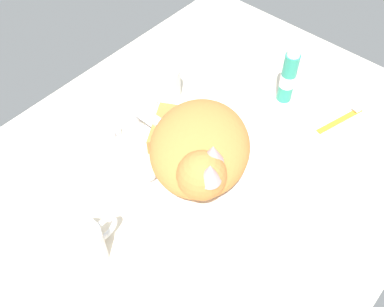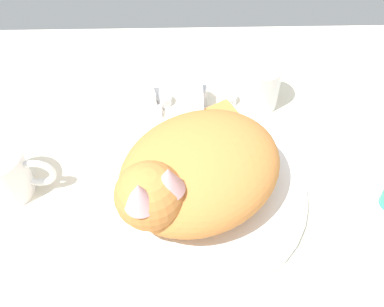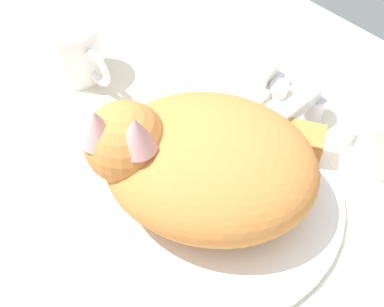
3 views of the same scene
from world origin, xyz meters
TOP-DOWN VIEW (x-y plane):
  - ground_plane at (0.00, 0.00)cm, footprint 110.00×82.50cm
  - sink_basin at (0.00, 0.00)cm, footprint 32.51×32.51cm
  - faucet at (0.00, 18.43)cm, footprint 14.29×10.76cm
  - cat at (-1.12, -0.65)cm, footprint 31.30×30.82cm
  - coffee_mug at (-29.07, 1.76)cm, footprint 12.11×8.03cm
  - soap_dish at (-10.52, 19.51)cm, footprint 9.00×6.40cm
  - soap_bar at (-10.52, 19.51)cm, footprint 7.17×5.43cm

SIDE VIEW (x-z plane):
  - ground_plane at x=0.00cm, z-range -3.00..0.00cm
  - sink_basin at x=0.00cm, z-range 0.00..1.03cm
  - soap_dish at x=-10.52cm, z-range 0.00..1.20cm
  - soap_bar at x=-10.52cm, z-range 1.20..3.51cm
  - faucet at x=0.00cm, z-range -0.33..5.49cm
  - coffee_mug at x=-29.07cm, z-range 0.00..8.48cm
  - cat at x=-1.12cm, z-range -0.31..14.43cm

